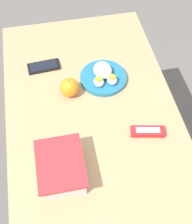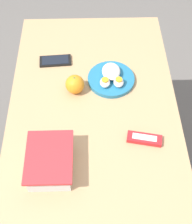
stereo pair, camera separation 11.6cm
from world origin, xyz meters
TOP-DOWN VIEW (x-y plane):
  - ground_plane at (0.00, 0.00)m, footprint 10.00×10.00m
  - table at (0.00, 0.00)m, footprint 1.15×0.66m
  - food_container at (-0.22, 0.15)m, footprint 0.20×0.15m
  - orange_fruit at (0.11, 0.07)m, footprint 0.08×0.08m
  - rice_plate at (0.16, -0.08)m, footprint 0.19×0.19m
  - candy_bar at (-0.13, -0.18)m, footprint 0.07×0.13m
  - cell_phone at (0.28, 0.16)m, footprint 0.07×0.14m

SIDE VIEW (x-z plane):
  - ground_plane at x=0.00m, z-range 0.00..0.00m
  - table at x=0.00m, z-range 0.26..1.00m
  - cell_phone at x=0.28m, z-range 0.74..0.76m
  - candy_bar at x=-0.13m, z-range 0.74..0.76m
  - rice_plate at x=0.16m, z-range 0.74..0.79m
  - food_container at x=-0.22m, z-range 0.74..0.82m
  - orange_fruit at x=0.11m, z-range 0.74..0.82m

